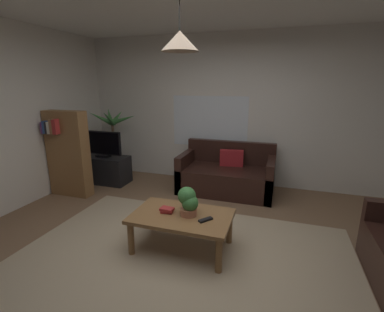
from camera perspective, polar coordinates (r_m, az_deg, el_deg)
floor at (r=3.17m, az=-1.79°, el=-20.23°), size 5.49×4.99×0.02m
rug at (r=3.02m, az=-3.19°, el=-22.06°), size 3.57×2.75×0.01m
wall_back at (r=5.07m, az=7.95°, el=9.25°), size 5.61×0.06×2.67m
window_pane at (r=5.14m, az=3.63°, el=7.12°), size 1.41×0.01×0.93m
couch_under_window at (r=4.78m, az=7.17°, el=-4.10°), size 1.57×0.85×0.82m
coffee_table at (r=3.13m, az=-2.14°, el=-13.02°), size 1.09×0.67×0.42m
book_on_table_0 at (r=3.15m, az=-5.23°, el=-11.32°), size 0.14×0.11×0.02m
book_on_table_1 at (r=3.14m, az=-5.20°, el=-10.89°), size 0.15×0.11×0.03m
remote_on_table_0 at (r=2.97m, az=2.83°, el=-13.04°), size 0.14×0.16×0.02m
potted_plant_on_table at (r=3.03m, az=-0.78°, el=-9.27°), size 0.24×0.22×0.31m
tv_stand at (r=5.44m, az=-17.55°, el=-2.64°), size 0.90×0.44×0.50m
tv at (r=5.30m, az=-18.10°, el=2.40°), size 0.76×0.16×0.48m
potted_palm_corner at (r=5.69m, az=-15.83°, el=1.78°), size 0.86×0.78×1.38m
bookshelf_corner at (r=4.92m, az=-24.32°, el=0.59°), size 0.70×0.31×1.40m
pendant_lamp at (r=2.79m, az=-2.53°, el=22.70°), size 0.36×0.36×0.57m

